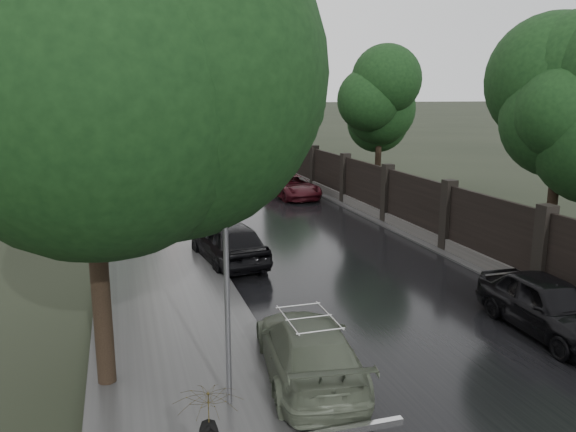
# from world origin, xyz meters

# --- Properties ---
(ground) EXTENTS (800.00, 800.00, 0.00)m
(ground) POSITION_xyz_m (0.00, 0.00, 0.00)
(ground) COLOR black
(ground) RESTS_ON ground
(road) EXTENTS (8.00, 420.00, 0.02)m
(road) POSITION_xyz_m (0.00, 190.00, 0.01)
(road) COLOR black
(road) RESTS_ON ground
(sidewalk_left) EXTENTS (4.00, 420.00, 0.16)m
(sidewalk_left) POSITION_xyz_m (-6.00, 190.00, 0.08)
(sidewalk_left) COLOR #2D2D2D
(sidewalk_left) RESTS_ON ground
(verge_right) EXTENTS (3.00, 420.00, 0.08)m
(verge_right) POSITION_xyz_m (5.50, 190.00, 0.04)
(verge_right) COLOR #2D2D2D
(verge_right) RESTS_ON ground
(fence_right) EXTENTS (0.45, 75.72, 2.70)m
(fence_right) POSITION_xyz_m (4.60, 32.01, 1.01)
(fence_right) COLOR #383533
(fence_right) RESTS_ON ground
(tree_left_near) EXTENTS (5.44, 5.44, 9.16)m
(tree_left_near) POSITION_xyz_m (-7.60, 3.00, 6.42)
(tree_left_near) COLOR black
(tree_left_near) RESTS_ON ground
(tree_left_far) EXTENTS (4.25, 4.25, 7.39)m
(tree_left_far) POSITION_xyz_m (-8.00, 30.00, 5.24)
(tree_left_far) COLOR black
(tree_left_far) RESTS_ON ground
(tree_right_a) EXTENTS (4.08, 4.08, 7.01)m
(tree_right_a) POSITION_xyz_m (7.50, 8.00, 4.95)
(tree_right_a) COLOR black
(tree_right_a) RESTS_ON ground
(tree_right_b) EXTENTS (4.08, 4.08, 7.01)m
(tree_right_b) POSITION_xyz_m (7.50, 22.00, 4.95)
(tree_right_b) COLOR black
(tree_right_b) RESTS_ON ground
(tree_right_c) EXTENTS (4.08, 4.08, 7.01)m
(tree_right_c) POSITION_xyz_m (7.50, 40.00, 4.95)
(tree_right_c) COLOR black
(tree_right_c) RESTS_ON ground
(lamp_post) EXTENTS (0.25, 0.12, 5.11)m
(lamp_post) POSITION_xyz_m (-5.40, 1.50, 2.67)
(lamp_post) COLOR #59595E
(lamp_post) RESTS_ON ground
(traffic_light) EXTENTS (0.16, 0.32, 4.00)m
(traffic_light) POSITION_xyz_m (-4.30, 24.99, 2.40)
(traffic_light) COLOR #59595E
(traffic_light) RESTS_ON ground
(stalinist_tower) EXTENTS (92.00, 30.00, 159.00)m
(stalinist_tower) POSITION_xyz_m (0.00, 300.00, 38.38)
(stalinist_tower) COLOR tan
(stalinist_tower) RESTS_ON ground
(volga_sedan) EXTENTS (2.40, 4.69, 1.30)m
(volga_sedan) POSITION_xyz_m (-3.60, 2.21, 0.65)
(volga_sedan) COLOR #4F5746
(volga_sedan) RESTS_ON ground
(hatchback_left) EXTENTS (2.36, 4.68, 1.53)m
(hatchback_left) POSITION_xyz_m (-3.60, 10.78, 0.77)
(hatchback_left) COLOR black
(hatchback_left) RESTS_ON ground
(car_right_near) EXTENTS (1.86, 4.27, 1.43)m
(car_right_near) POSITION_xyz_m (2.80, 2.66, 0.72)
(car_right_near) COLOR black
(car_right_near) RESTS_ON ground
(car_right_far) EXTENTS (2.59, 4.83, 1.29)m
(car_right_far) POSITION_xyz_m (2.29, 22.24, 0.64)
(car_right_far) COLOR black
(car_right_far) RESTS_ON ground
(pedestrian_umbrella) EXTENTS (1.16, 1.17, 2.39)m
(pedestrian_umbrella) POSITION_xyz_m (-6.22, -1.46, 1.75)
(pedestrian_umbrella) COLOR black
(pedestrian_umbrella) RESTS_ON sidewalk_left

